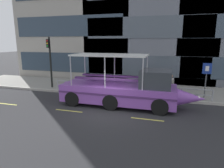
# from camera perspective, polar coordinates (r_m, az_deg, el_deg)

# --- Properties ---
(ground_plane) EXTENTS (120.00, 120.00, 0.00)m
(ground_plane) POSITION_cam_1_polar(r_m,az_deg,el_deg) (12.08, -0.84, -7.91)
(ground_plane) COLOR #2B2B2D
(sidewalk) EXTENTS (32.00, 4.80, 0.18)m
(sidewalk) POSITION_cam_1_polar(r_m,az_deg,el_deg) (17.26, 4.66, -1.40)
(sidewalk) COLOR gray
(sidewalk) RESTS_ON ground_plane
(curb_edge) EXTENTS (32.00, 0.18, 0.18)m
(curb_edge) POSITION_cam_1_polar(r_m,az_deg,el_deg) (14.91, 2.70, -3.59)
(curb_edge) COLOR #B2ADA3
(curb_edge) RESTS_ON ground_plane
(lane_centreline) EXTENTS (25.80, 0.12, 0.01)m
(lane_centreline) POSITION_cam_1_polar(r_m,az_deg,el_deg) (11.48, -1.85, -9.02)
(lane_centreline) COLOR #DBD64C
(lane_centreline) RESTS_ON ground_plane
(curb_guardrail) EXTENTS (12.17, 0.09, 0.78)m
(curb_guardrail) POSITION_cam_1_polar(r_m,az_deg,el_deg) (15.00, 4.30, -1.06)
(curb_guardrail) COLOR #9EA0A8
(curb_guardrail) RESTS_ON sidewalk
(traffic_light_pole) EXTENTS (0.24, 0.46, 4.40)m
(traffic_light_pole) POSITION_cam_1_polar(r_m,az_deg,el_deg) (17.82, -17.77, 7.43)
(traffic_light_pole) COLOR black
(traffic_light_pole) RESTS_ON sidewalk
(parking_sign) EXTENTS (0.60, 0.12, 2.52)m
(parking_sign) POSITION_cam_1_polar(r_m,az_deg,el_deg) (15.35, 25.99, 2.53)
(parking_sign) COLOR #4C4F54
(parking_sign) RESTS_ON sidewalk
(duck_tour_boat) EXTENTS (9.31, 2.58, 3.38)m
(duck_tour_boat) POSITION_cam_1_polar(r_m,az_deg,el_deg) (12.83, 4.11, -1.72)
(duck_tour_boat) COLOR purple
(duck_tour_boat) RESTS_ON ground_plane
(pedestrian_near_bow) EXTENTS (0.39, 0.29, 1.53)m
(pedestrian_near_bow) POSITION_cam_1_polar(r_m,az_deg,el_deg) (15.58, 17.00, 0.41)
(pedestrian_near_bow) COLOR #1E2338
(pedestrian_near_bow) RESTS_ON sidewalk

